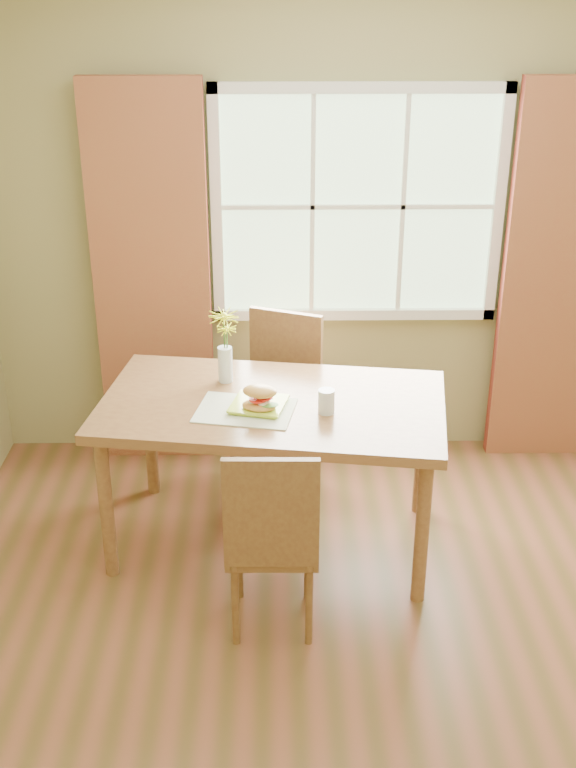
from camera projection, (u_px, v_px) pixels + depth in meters
The scene contains 12 objects.
room at pixel (398, 369), 3.33m from camera, with size 4.24×3.84×2.74m.
window at pixel (357, 206), 4.96m from camera, with size 1.62×0.06×1.32m.
curtain_left at pixel (152, 281), 5.04m from camera, with size 0.65×0.08×2.20m, color maroon.
curtain_right at pixel (560, 279), 5.06m from camera, with size 0.65×0.08×2.20m, color maroon.
dining_table at pixel (272, 416), 4.36m from camera, with size 1.77×1.16×0.80m.
chair_near at pixel (272, 534), 3.81m from camera, with size 0.40×0.40×0.95m.
chair_far at pixel (279, 395), 4.96m from camera, with size 0.55×0.55×1.01m.
placemat at pixel (245, 410), 4.23m from camera, with size 0.45×0.33×0.01m, color #E7F0CB.
plate at pixel (259, 406), 4.25m from camera, with size 0.25×0.25×0.01m, color #B4D334.
croissant_sandwich at pixel (260, 398), 4.18m from camera, with size 0.19×0.14×0.12m.
water_glass at pixel (326, 402), 4.19m from camera, with size 0.08×0.08×0.12m.
flower_vase at pixel (225, 340), 4.44m from camera, with size 0.15×0.15×0.38m.
Camera 1 is at (-0.44, -3.03, 2.72)m, focal length 42.00 mm.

